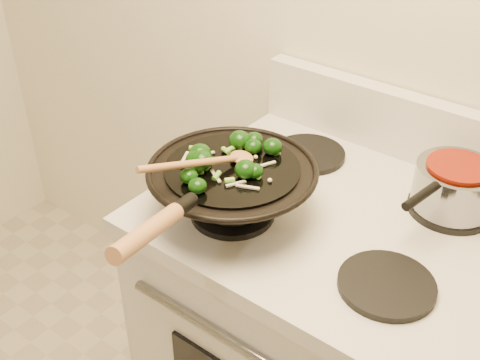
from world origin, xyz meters
The scene contains 5 objects.
stove centered at (-0.03, 1.17, 0.47)m, with size 0.78×0.67×1.08m.
wok centered at (-0.21, 1.02, 0.99)m, with size 0.35×0.58×0.21m.
stirfry centered at (-0.23, 1.03, 1.06)m, with size 0.21×0.24×0.04m.
wooden_spoon centered at (-0.23, 0.98, 1.07)m, with size 0.11×0.26×0.07m.
saucepan centered at (0.15, 1.32, 0.98)m, with size 0.17×0.28×0.10m.
Camera 1 is at (0.43, 0.22, 1.70)m, focal length 45.00 mm.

